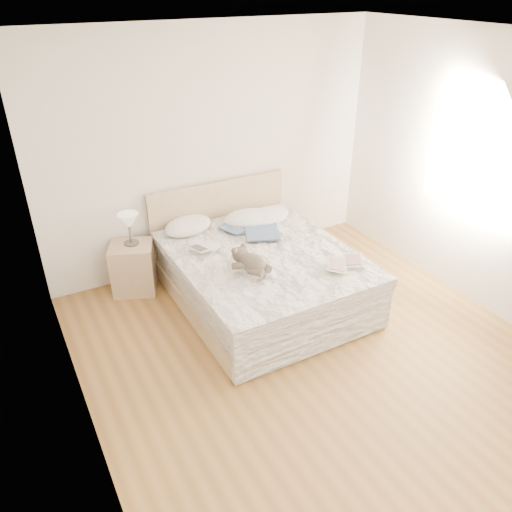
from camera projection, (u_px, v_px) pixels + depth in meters
name	position (u px, v px, depth m)	size (l,w,h in m)	color
floor	(323.00, 362.00, 4.54)	(4.00, 4.50, 0.00)	brown
ceiling	(350.00, 41.00, 3.21)	(4.00, 4.50, 0.00)	white
wall_back	(214.00, 151.00, 5.59)	(4.00, 0.02, 2.70)	white
wall_left	(69.00, 299.00, 3.04)	(0.02, 4.50, 2.70)	white
wall_right	(505.00, 184.00, 4.72)	(0.02, 4.50, 2.70)	white
window	(480.00, 165.00, 4.89)	(0.02, 1.30, 1.10)	white
bed	(259.00, 273.00, 5.30)	(1.72, 2.14, 1.00)	tan
nightstand	(133.00, 268.00, 5.45)	(0.45, 0.40, 0.56)	tan
table_lamp	(129.00, 223.00, 5.22)	(0.28, 0.28, 0.35)	#46413D
pillow_left	(188.00, 226.00, 5.54)	(0.58, 0.40, 0.17)	white
pillow_middle	(249.00, 218.00, 5.72)	(0.59, 0.41, 0.18)	white
pillow_right	(269.00, 216.00, 5.78)	(0.54, 0.38, 0.16)	white
blouse	(261.00, 229.00, 5.49)	(0.57, 0.60, 0.02)	#374B71
photo_book	(205.00, 248.00, 5.12)	(0.29, 0.20, 0.02)	white
childrens_book	(345.00, 263.00, 4.84)	(0.40, 0.27, 0.03)	beige
teddy_bear	(252.00, 270.00, 4.70)	(0.26, 0.38, 0.20)	brown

